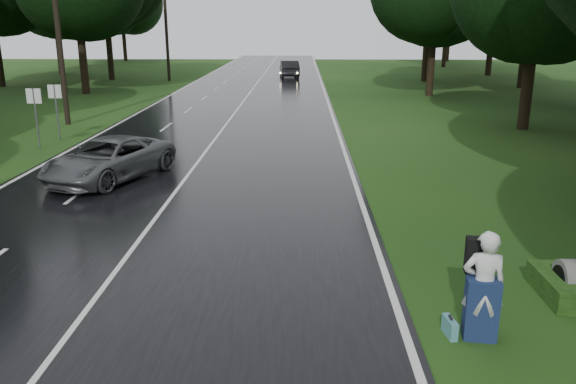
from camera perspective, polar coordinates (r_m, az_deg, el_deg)
The scene contains 16 objects.
ground at distance 11.32m, azimuth -19.87°, elevation -11.85°, with size 160.00×160.00×0.00m, color #214414.
road at distance 29.96m, azimuth -6.38°, elevation 6.38°, with size 12.00×140.00×0.04m, color black.
lane_center at distance 29.96m, azimuth -6.38°, elevation 6.43°, with size 0.12×140.00×0.01m, color silver.
grey_car at distance 20.47m, azimuth -17.36°, elevation 3.14°, with size 2.33×5.05×1.40m, color #515456.
far_car at distance 58.54m, azimuth 0.13°, elevation 12.14°, with size 1.72×4.94×1.63m, color black.
hitchhiker at distance 10.26m, azimuth 18.78°, elevation -9.13°, with size 0.76×0.70×1.95m.
suitcase at distance 10.49m, azimuth 15.78°, elevation -12.81°, with size 0.13×0.45×0.32m, color teal.
utility_pole_mid at distance 33.07m, azimuth -21.01°, elevation 6.30°, with size 1.80×0.28×9.31m, color black, non-canonical shape.
utility_pole_far at distance 56.28m, azimuth -11.72°, elevation 10.77°, with size 1.80×0.28×9.68m, color black, non-canonical shape.
road_sign_a at distance 26.83m, azimuth -23.40°, elevation 3.91°, with size 0.62×0.10×2.58m, color white, non-canonical shape.
road_sign_b at distance 28.70m, azimuth -21.71°, elevation 4.84°, with size 0.61×0.10×2.53m, color white, non-canonical shape.
tree_left_e at distance 47.40m, azimuth -19.40°, elevation 9.20°, with size 9.48×9.48×14.82m, color black, non-canonical shape.
tree_left_f at distance 58.81m, azimuth -17.09°, elevation 10.62°, with size 11.41×11.41×17.83m, color black, non-canonical shape.
tree_right_d at distance 31.82m, azimuth 22.25°, elevation 5.81°, with size 8.01×8.01×12.52m, color black, non-canonical shape.
tree_right_e at distance 44.80m, azimuth 13.83°, elevation 9.28°, with size 9.03×9.03×14.12m, color black, non-canonical shape.
tree_right_f at distance 56.19m, azimuth 13.34°, elevation 10.66°, with size 8.69×8.69×13.58m, color black, non-canonical shape.
Camera 1 is at (3.98, -9.25, 5.16)m, focal length 35.77 mm.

